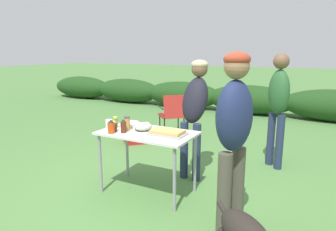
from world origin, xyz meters
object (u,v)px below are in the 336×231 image
(beer_bottle, at_px, (114,126))
(standing_person_in_olive_jacket, at_px, (278,100))
(food_tray, at_px, (168,133))
(hot_sauce_bottle, at_px, (111,127))
(standing_person_with_beanie, at_px, (195,105))
(relish_jar, at_px, (116,122))
(plate_stack, at_px, (130,124))
(bbq_sauce_bottle, at_px, (123,126))
(standing_person_in_red_jacket, at_px, (234,126))
(camp_chair_green_behind_table, at_px, (173,112))
(paper_cup_stack, at_px, (109,125))
(spice_jar, at_px, (127,123))
(cooler_box, at_px, (137,133))
(mixing_bowl, at_px, (143,126))
(folding_table, at_px, (147,138))

(beer_bottle, distance_m, standing_person_in_olive_jacket, 2.31)
(food_tray, relative_size, hot_sauce_bottle, 2.54)
(standing_person_with_beanie, relative_size, standing_person_in_olive_jacket, 0.95)
(beer_bottle, relative_size, relish_jar, 0.99)
(food_tray, bearing_deg, plate_stack, 167.76)
(bbq_sauce_bottle, bearing_deg, beer_bottle, -178.80)
(food_tray, xyz_separation_m, relish_jar, (-0.71, -0.01, 0.04))
(standing_person_with_beanie, distance_m, standing_person_in_olive_jacket, 1.24)
(standing_person_in_red_jacket, height_order, camp_chair_green_behind_table, standing_person_in_red_jacket)
(paper_cup_stack, height_order, spice_jar, spice_jar)
(food_tray, relative_size, cooler_box, 0.71)
(mixing_bowl, relative_size, relish_jar, 1.60)
(standing_person_with_beanie, bearing_deg, bbq_sauce_bottle, -119.22)
(plate_stack, relative_size, bbq_sauce_bottle, 1.48)
(standing_person_with_beanie, xyz_separation_m, standing_person_in_red_jacket, (0.79, -0.99, 0.03))
(standing_person_with_beanie, bearing_deg, standing_person_in_red_jacket, -48.26)
(bbq_sauce_bottle, xyz_separation_m, standing_person_with_beanie, (0.53, 0.83, 0.16))
(standing_person_in_olive_jacket, bearing_deg, standing_person_in_red_jacket, -52.13)
(spice_jar, bearing_deg, mixing_bowl, 28.45)
(mixing_bowl, bearing_deg, cooler_box, 125.95)
(food_tray, distance_m, plate_stack, 0.62)
(beer_bottle, distance_m, spice_jar, 0.15)
(camp_chair_green_behind_table, distance_m, cooler_box, 0.87)
(folding_table, height_order, beer_bottle, beer_bottle)
(paper_cup_stack, bearing_deg, spice_jar, 28.56)
(plate_stack, xyz_separation_m, standing_person_in_red_jacket, (1.43, -0.45, 0.25))
(mixing_bowl, height_order, bbq_sauce_bottle, bbq_sauce_bottle)
(beer_bottle, relative_size, standing_person_in_red_jacket, 0.08)
(standing_person_in_red_jacket, bearing_deg, paper_cup_stack, -79.28)
(mixing_bowl, relative_size, spice_jar, 1.28)
(food_tray, relative_size, mixing_bowl, 1.84)
(folding_table, relative_size, beer_bottle, 8.11)
(bbq_sauce_bottle, height_order, cooler_box, bbq_sauce_bottle)
(hot_sauce_bottle, distance_m, standing_person_in_olive_jacket, 2.36)
(plate_stack, bearing_deg, beer_bottle, -93.80)
(mixing_bowl, bearing_deg, spice_jar, -151.55)
(plate_stack, xyz_separation_m, relish_jar, (-0.11, -0.14, 0.04))
(plate_stack, xyz_separation_m, hot_sauce_bottle, (0.00, -0.37, 0.05))
(bbq_sauce_bottle, height_order, spice_jar, spice_jar)
(folding_table, distance_m, mixing_bowl, 0.16)
(food_tray, xyz_separation_m, cooler_box, (-1.48, 1.59, -0.60))
(bbq_sauce_bottle, bearing_deg, hot_sauce_bottle, -141.29)
(standing_person_with_beanie, xyz_separation_m, cooler_box, (-1.52, 0.91, -0.81))
(plate_stack, height_order, standing_person_in_red_jacket, standing_person_in_red_jacket)
(food_tray, bearing_deg, cooler_box, 132.91)
(spice_jar, bearing_deg, hot_sauce_bottle, -113.22)
(food_tray, xyz_separation_m, plate_stack, (-0.60, 0.13, -0.00))
(standing_person_in_olive_jacket, xyz_separation_m, cooler_box, (-2.42, 0.05, -0.82))
(spice_jar, bearing_deg, standing_person_in_red_jacket, -11.26)
(beer_bottle, xyz_separation_m, relish_jar, (-0.09, 0.14, 0.00))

